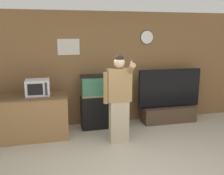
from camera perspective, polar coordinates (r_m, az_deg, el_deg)
name	(u,v)px	position (r m, az deg, el deg)	size (l,w,h in m)	color
wall_back_paneled	(105,69)	(5.85, -1.63, 4.32)	(10.00, 0.08, 2.60)	brown
counter_island	(26,118)	(5.30, -19.03, -6.56)	(1.67, 0.57, 0.92)	olive
microwave	(38,87)	(5.11, -16.61, 0.02)	(0.45, 0.37, 0.31)	silver
aquarium_on_stand	(103,101)	(5.66, -2.01, -3.14)	(1.01, 0.39, 1.21)	black
tv_on_stand	(169,107)	(6.19, 12.87, -4.33)	(1.56, 0.40, 1.29)	#4C3828
person_standing	(119,98)	(4.79, 1.53, -2.42)	(0.54, 0.41, 1.72)	#BCAD89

